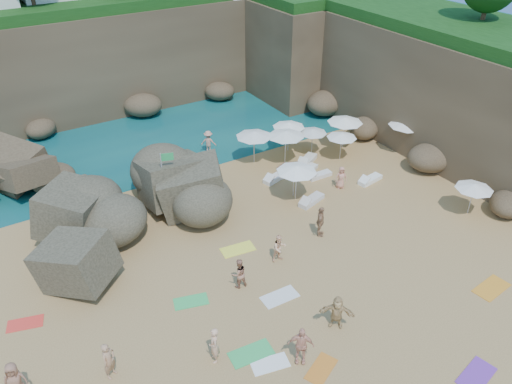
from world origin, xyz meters
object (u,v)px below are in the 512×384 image
person_stand_1 (239,273)px  person_stand_2 (208,142)px  rock_outcrop (134,231)px  parasol_2 (342,135)px  parasol_0 (254,134)px  person_stand_3 (320,222)px  person_stand_0 (109,361)px  flag_pole (165,176)px  person_stand_4 (341,177)px  person_stand_6 (214,345)px  person_stand_5 (67,241)px  lounger_0 (308,170)px  parasol_1 (289,125)px

person_stand_1 → person_stand_2: bearing=-106.8°
rock_outcrop → parasol_2: (15.16, 0.51, 1.79)m
parasol_0 → person_stand_3: (-1.27, -8.94, -1.24)m
parasol_2 → person_stand_0: parasol_2 is taller
flag_pole → person_stand_0: flag_pole is taller
person_stand_4 → person_stand_6: person_stand_6 is taller
person_stand_2 → person_stand_5: person_stand_2 is taller
rock_outcrop → person_stand_3: 10.32m
rock_outcrop → flag_pole: bearing=14.8°
flag_pole → lounger_0: 10.10m
person_stand_0 → person_stand_5: person_stand_0 is taller
rock_outcrop → person_stand_6: size_ratio=5.02×
person_stand_1 → person_stand_6: size_ratio=0.93×
person_stand_2 → person_stand_4: person_stand_2 is taller
parasol_2 → person_stand_3: parasol_2 is taller
person_stand_4 → person_stand_5: size_ratio=0.93×
person_stand_1 → person_stand_4: person_stand_1 is taller
lounger_0 → person_stand_4: (0.56, -2.64, 0.60)m
person_stand_1 → person_stand_6: (-3.01, -3.24, 0.06)m
parasol_2 → person_stand_4: (-2.44, -2.98, -1.06)m
person_stand_4 → person_stand_2: bearing=143.3°
parasol_0 → person_stand_3: parasol_0 is taller
flag_pole → person_stand_5: bearing=-173.3°
parasol_1 → person_stand_6: 18.92m
parasol_1 → person_stand_6: parasol_1 is taller
lounger_0 → person_stand_2: 7.40m
rock_outcrop → person_stand_4: rock_outcrop is taller
person_stand_5 → person_stand_6: bearing=-102.5°
rock_outcrop → person_stand_0: rock_outcrop is taller
person_stand_0 → lounger_0: bearing=-7.2°
person_stand_2 → parasol_1: bearing=-169.0°
person_stand_3 → person_stand_2: bearing=45.5°
lounger_0 → person_stand_2: bearing=102.5°
person_stand_3 → rock_outcrop: bearing=98.2°
parasol_1 → person_stand_6: size_ratio=1.33×
person_stand_2 → person_stand_4: bearing=158.4°
person_stand_5 → person_stand_6: person_stand_6 is taller
parasol_1 → lounger_0: (-0.66, -3.31, -1.85)m
person_stand_2 → person_stand_6: bearing=102.3°
person_stand_1 → person_stand_3: (5.78, 1.19, 0.11)m
parasol_1 → person_stand_5: bearing=-167.8°
person_stand_2 → person_stand_6: person_stand_6 is taller
parasol_0 → person_stand_4: 6.55m
parasol_2 → person_stand_1: (-12.40, -7.41, -0.99)m
person_stand_1 → person_stand_6: bearing=51.5°
flag_pole → person_stand_2: size_ratio=2.35×
parasol_1 → person_stand_2: parasol_1 is taller
person_stand_5 → person_stand_1: bearing=-78.0°
parasol_0 → person_stand_5: parasol_0 is taller
rock_outcrop → lounger_0: size_ratio=4.95×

